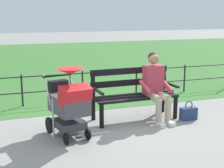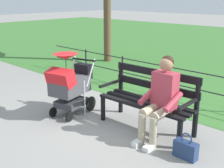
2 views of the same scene
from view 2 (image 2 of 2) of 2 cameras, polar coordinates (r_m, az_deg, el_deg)
The scene contains 6 objects.
ground_plane at distance 5.17m, azimuth 1.10°, elevation -6.85°, with size 60.00×60.00×0.00m, color gray.
park_bench at distance 4.71m, azimuth 7.46°, elevation -2.55°, with size 1.61×0.64×0.96m.
person_on_bench at distance 4.30m, azimuth 9.68°, elevation -2.48°, with size 0.54×0.74×1.28m.
stroller at distance 5.21m, azimuth -8.46°, elevation 0.11°, with size 0.67×0.96×1.15m.
handbag at distance 4.07m, azimuth 14.48°, elevation -12.50°, with size 0.32×0.14×0.37m.
park_fence at distance 6.15m, azimuth 13.55°, elevation 0.80°, with size 8.10×0.04×0.70m.
Camera 2 is at (-3.17, 3.51, 2.10)m, focal length 45.83 mm.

